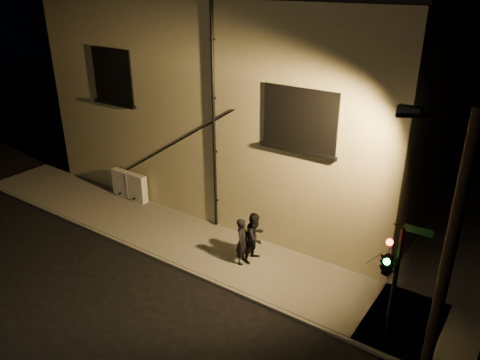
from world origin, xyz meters
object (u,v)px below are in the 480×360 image
Objects in this scene: utility_cabinet at (129,185)px; traffic_signal at (388,263)px; pedestrian_a at (242,241)px; pedestrian_b at (255,237)px; streetlamp_pole at (446,242)px.

utility_cabinet is 0.53× the size of traffic_signal.
utility_cabinet is 1.12× the size of pedestrian_a.
pedestrian_b is 0.26× the size of streetlamp_pole.
utility_cabinet is at bearing 84.85° from pedestrian_b.
utility_cabinet is 13.75m from streetlamp_pole.
traffic_signal is (5.06, -0.87, 1.55)m from pedestrian_a.
pedestrian_b is at bearing -7.64° from utility_cabinet.
pedestrian_a is 0.24× the size of streetlamp_pole.
traffic_signal reaches higher than pedestrian_b.
utility_cabinet is at bearing 169.47° from traffic_signal.
traffic_signal reaches higher than pedestrian_a.
streetlamp_pole reaches higher than utility_cabinet.
streetlamp_pole is (13.21, -2.45, 2.92)m from utility_cabinet.
traffic_signal is at bearing -110.49° from pedestrian_a.
utility_cabinet is at bearing 169.50° from streetlamp_pole.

